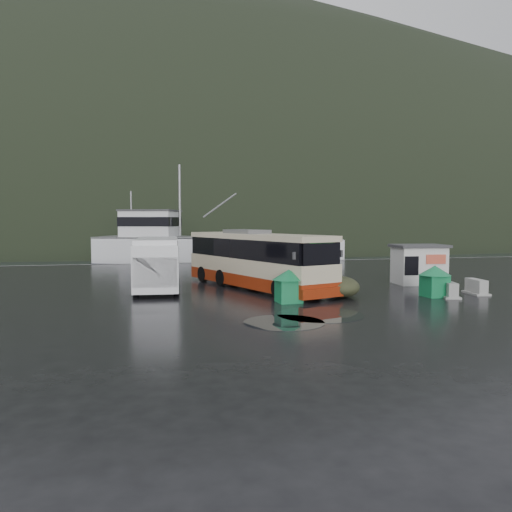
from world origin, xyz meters
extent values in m
plane|color=black|center=(0.00, 0.00, 0.00)|extent=(160.00, 160.00, 0.00)
cube|color=black|center=(0.00, 110.00, 0.00)|extent=(300.00, 180.00, 0.02)
cube|color=#999993|center=(0.00, 20.00, 0.00)|extent=(160.00, 0.60, 1.50)
ellipsoid|color=black|center=(10.00, 250.00, 0.00)|extent=(780.00, 540.00, 570.00)
cylinder|color=black|center=(0.68, -5.87, 0.01)|extent=(3.46, 3.46, 0.01)
cylinder|color=black|center=(-1.15, -7.03, 0.01)|extent=(2.99, 2.99, 0.01)
cylinder|color=black|center=(4.41, 4.74, 0.01)|extent=(2.27, 2.27, 0.01)
camera|label=1|loc=(-6.12, -24.32, 3.69)|focal=35.00mm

